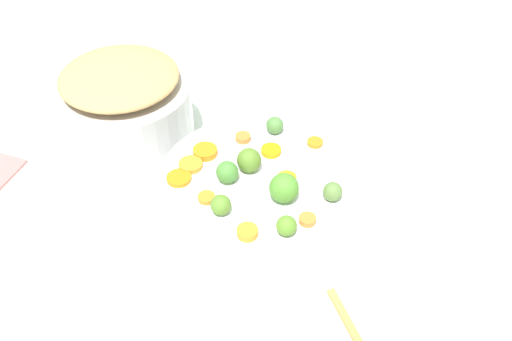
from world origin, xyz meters
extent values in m
cube|color=white|center=(0.00, 0.00, 0.01)|extent=(2.40, 2.40, 0.02)
cylinder|color=white|center=(-0.02, -0.03, 0.07)|extent=(0.30, 0.30, 0.11)
cylinder|color=#BAB4B7|center=(-0.14, -0.33, 0.08)|extent=(0.25, 0.25, 0.12)
ellipsoid|color=tan|center=(-0.14, -0.33, 0.16)|extent=(0.21, 0.21, 0.04)
cylinder|color=orange|center=(-0.12, 0.03, 0.13)|extent=(0.04, 0.04, 0.01)
cylinder|color=orange|center=(-0.02, 0.02, 0.13)|extent=(0.04, 0.04, 0.01)
cylinder|color=orange|center=(0.03, -0.14, 0.13)|extent=(0.04, 0.04, 0.01)
cylinder|color=orange|center=(0.06, -0.08, 0.13)|extent=(0.03, 0.03, 0.01)
cylinder|color=orange|center=(0.05, 0.07, 0.13)|extent=(0.03, 0.03, 0.01)
cylinder|color=orange|center=(-0.09, -0.08, 0.13)|extent=(0.03, 0.03, 0.01)
cylinder|color=orange|center=(-0.08, -0.03, 0.13)|extent=(0.04, 0.04, 0.01)
cylinder|color=orange|center=(-0.04, -0.12, 0.13)|extent=(0.05, 0.05, 0.01)
cylinder|color=orange|center=(0.00, -0.13, 0.13)|extent=(0.04, 0.04, 0.01)
cylinder|color=orange|center=(0.10, 0.00, 0.13)|extent=(0.04, 0.04, 0.01)
sphere|color=#537A28|center=(-0.03, -0.05, 0.15)|extent=(0.04, 0.04, 0.04)
sphere|color=#557F2B|center=(0.07, -0.05, 0.14)|extent=(0.03, 0.03, 0.03)
sphere|color=#568229|center=(0.08, 0.05, 0.14)|extent=(0.03, 0.03, 0.03)
sphere|color=#468034|center=(0.01, -0.07, 0.15)|extent=(0.03, 0.03, 0.03)
sphere|color=#4B7B3B|center=(-0.13, -0.04, 0.14)|extent=(0.03, 0.03, 0.03)
sphere|color=#4C892D|center=(0.02, 0.02, 0.15)|extent=(0.04, 0.04, 0.04)
sphere|color=#58793C|center=(-0.01, 0.09, 0.14)|extent=(0.03, 0.03, 0.03)
camera|label=1|loc=(0.64, 0.21, 0.77)|focal=43.38mm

